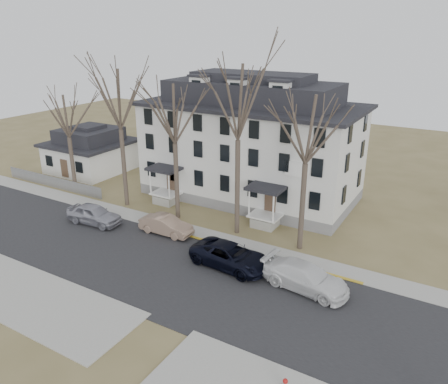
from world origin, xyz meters
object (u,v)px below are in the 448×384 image
Objects in this scene: small_house at (91,152)px; car_tan at (166,226)px; tree_bungalow at (66,113)px; car_navy at (231,256)px; boarding_house at (251,143)px; tree_mid_left at (174,110)px; bicycle_left at (160,199)px; car_silver at (94,215)px; tree_mid_right at (308,125)px; car_white at (305,278)px; tree_center at (238,97)px; tree_far_left at (118,95)px.

car_tan is (18.15, -9.39, -1.50)m from small_house.
car_navy is at bearing -13.49° from tree_bungalow.
tree_mid_left reaches higher than boarding_house.
tree_mid_left is 7.76× the size of bicycle_left.
small_house is (-20.00, -1.96, -3.13)m from boarding_house.
car_tan is at bearing -81.52° from car_silver.
tree_bungalow is (-24.50, 0.00, -1.48)m from tree_mid_right.
car_white is at bearing -50.78° from boarding_house.
tree_center is 11.69m from car_navy.
small_house is 9.43m from tree_bungalow.
boarding_house is 3.52× the size of car_navy.
tree_center is 8.96× the size of bicycle_left.
tree_mid_left is 11.32m from car_silver.
car_navy is at bearing -106.54° from car_tan.
boarding_house reaches higher than car_tan.
tree_mid_right is 13.99m from car_tan.
small_house is 0.81× the size of tree_bungalow.
tree_far_left is 12.38m from car_tan.
bicycle_left is (9.47, 1.97, -7.69)m from tree_bungalow.
boarding_house is 16.03m from car_silver.
small_house reaches higher than car_silver.
tree_mid_left is 9.48m from car_tan.
tree_far_left is 17.92m from car_navy.
tree_bungalow is 28.26m from car_white.
tree_center is 1.15× the size of tree_mid_right.
tree_far_left is at bearing -29.39° from small_house.
car_tan is (14.15, -3.19, -7.37)m from tree_bungalow.
small_house is 1.91× the size of car_tan.
bicycle_left is (2.47, 1.97, -9.91)m from tree_far_left.
tree_center reaches higher than tree_mid_left.
boarding_house reaches higher than car_navy.
small_house is at bearing 61.11° from car_tan.
car_silver is at bearing -123.23° from boarding_house.
car_navy is 3.60× the size of bicycle_left.
car_navy is at bearing -105.27° from bicycle_left.
car_silver is 0.86× the size of car_white.
tree_mid_left reaches higher than car_silver.
tree_bungalow reaches higher than small_house.
car_tan is at bearing -99.27° from boarding_house.
boarding_house is 18.17m from tree_bungalow.
tree_bungalow is at bearing -57.16° from small_house.
boarding_house is 1.41× the size of tree_center.
car_navy is at bearing -96.16° from car_silver.
tree_far_left is 22.57m from car_white.
tree_bungalow is (-13.00, 0.00, -1.48)m from tree_mid_left.
tree_far_left is 10.40m from bicycle_left.
tree_mid_right is 10.41m from car_white.
small_house is at bearing 70.95° from car_navy.
small_house is 0.63× the size of tree_far_left.
tree_center is 2.48× the size of car_navy.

